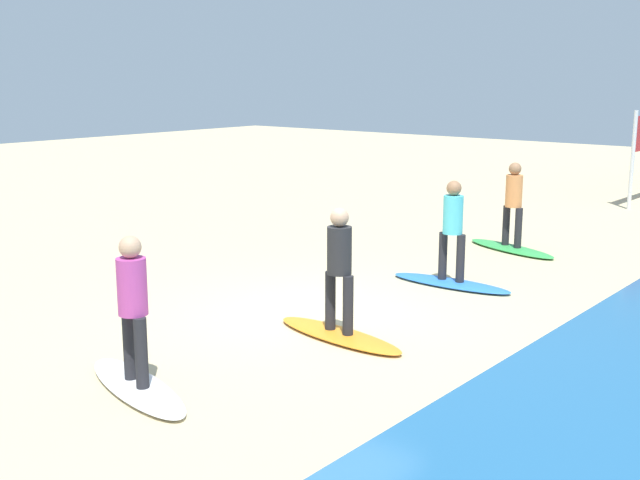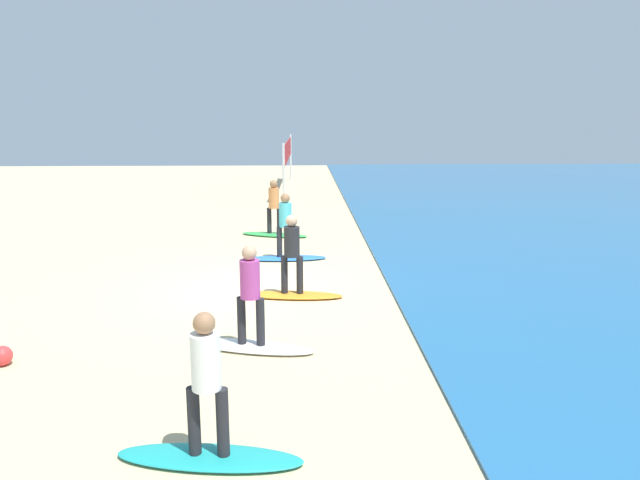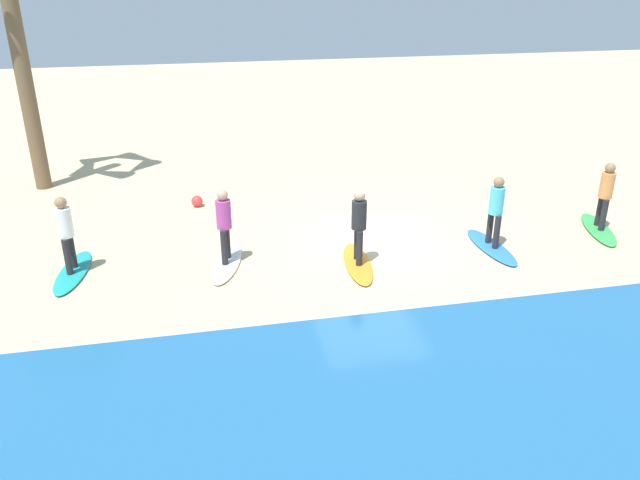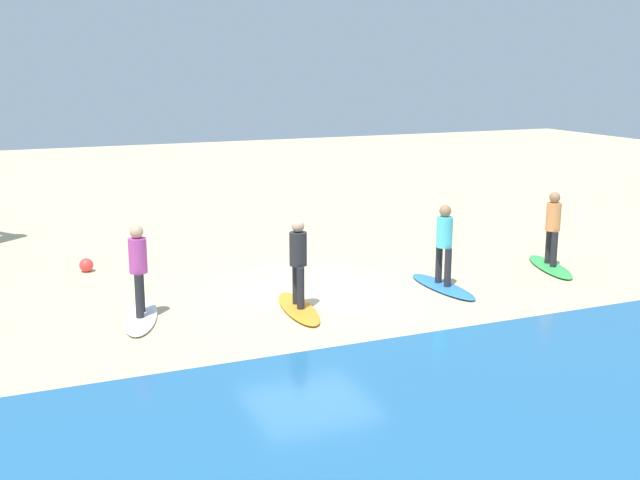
# 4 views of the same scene
# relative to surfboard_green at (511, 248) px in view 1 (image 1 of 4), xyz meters

# --- Properties ---
(ground_plane) EXTENTS (60.00, 60.00, 0.00)m
(ground_plane) POSITION_rel_surfboard_green_xyz_m (5.68, -0.27, -0.04)
(ground_plane) COLOR #CCB789
(surfboard_green) EXTENTS (1.17, 2.17, 0.09)m
(surfboard_green) POSITION_rel_surfboard_green_xyz_m (0.00, 0.00, 0.00)
(surfboard_green) COLOR green
(surfboard_green) RESTS_ON ground
(surfer_green) EXTENTS (0.32, 0.45, 1.64)m
(surfer_green) POSITION_rel_surfboard_green_xyz_m (0.00, 0.00, 0.99)
(surfer_green) COLOR #232328
(surfer_green) RESTS_ON surfboard_green
(surfboard_blue) EXTENTS (0.65, 2.12, 0.09)m
(surfboard_blue) POSITION_rel_surfboard_green_xyz_m (3.04, 0.42, 0.00)
(surfboard_blue) COLOR blue
(surfboard_blue) RESTS_ON ground
(surfer_blue) EXTENTS (0.32, 0.46, 1.64)m
(surfer_blue) POSITION_rel_surfboard_green_xyz_m (3.04, 0.42, 0.99)
(surfer_blue) COLOR #232328
(surfer_blue) RESTS_ON surfboard_blue
(surfboard_orange) EXTENTS (0.78, 2.15, 0.09)m
(surfboard_orange) POSITION_rel_surfboard_green_xyz_m (6.27, 0.62, 0.00)
(surfboard_orange) COLOR orange
(surfboard_orange) RESTS_ON ground
(surfer_orange) EXTENTS (0.32, 0.46, 1.64)m
(surfer_orange) POSITION_rel_surfboard_green_xyz_m (6.27, 0.62, 0.99)
(surfer_orange) COLOR #232328
(surfer_orange) RESTS_ON surfboard_orange
(surfboard_white) EXTENTS (1.08, 2.17, 0.09)m
(surfboard_white) POSITION_rel_surfboard_green_xyz_m (9.06, -0.02, 0.00)
(surfboard_white) COLOR white
(surfboard_white) RESTS_ON ground
(surfer_white) EXTENTS (0.32, 0.45, 1.64)m
(surfer_white) POSITION_rel_surfboard_green_xyz_m (9.06, -0.02, 0.99)
(surfer_white) COLOR #232328
(surfer_white) RESTS_ON surfboard_white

